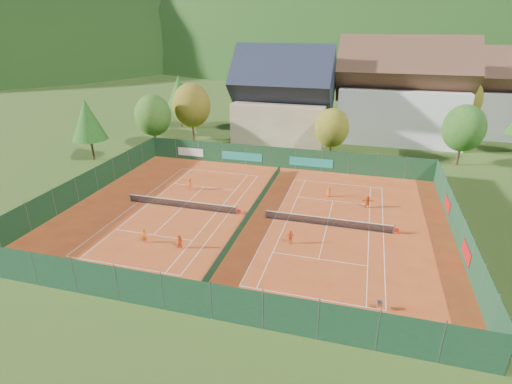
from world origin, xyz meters
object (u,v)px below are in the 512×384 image
object	(u,v)px
player_left_near	(144,236)
player_left_far	(190,184)
hotel_block_b	(480,98)
player_left_mid	(180,242)
player_right_far_a	(329,192)
ball_hopper	(380,304)
player_right_far_b	(368,202)
player_right_near	(290,237)
hotel_block_a	(401,97)
chalet	(283,102)

from	to	relation	value
player_left_near	player_left_far	bearing A→B (deg)	74.20
hotel_block_b	player_left_mid	bearing A→B (deg)	-123.43
player_right_far_a	player_left_mid	bearing A→B (deg)	48.24
ball_hopper	player_left_near	bearing A→B (deg)	169.29
player_left_mid	player_left_far	xyz separation A→B (m)	(-4.94, 13.09, 0.06)
player_right_far_a	player_right_far_b	distance (m)	4.82
hotel_block_b	ball_hopper	bearing A→B (deg)	-106.92
player_left_near	player_right_far_a	distance (m)	21.77
player_left_mid	player_right_near	xyz separation A→B (m)	(9.44, 3.58, 0.02)
hotel_block_b	player_right_far_a	xyz separation A→B (m)	(-22.63, -36.54, -5.96)
player_right_near	player_right_far_b	size ratio (longest dim) A/B	0.98
hotel_block_b	player_left_far	size ratio (longest dim) A/B	11.40
hotel_block_b	player_right_far_b	size ratio (longest dim) A/B	11.94
player_left_far	hotel_block_b	bearing A→B (deg)	-124.89
ball_hopper	player_right_far_a	xyz separation A→B (m)	(-5.62, 19.38, 0.10)
player_left_near	player_right_near	world-z (taller)	player_left_near
hotel_block_a	player_left_far	bearing A→B (deg)	-129.25
player_left_near	player_left_mid	distance (m)	3.66
player_left_near	player_right_far_b	bearing A→B (deg)	12.87
player_left_mid	player_right_far_b	world-z (taller)	player_right_far_b
ball_hopper	player_right_near	distance (m)	10.87
player_left_near	player_left_mid	size ratio (longest dim) A/B	1.04
player_right_far_a	player_left_near	bearing A→B (deg)	40.39
player_right_far_a	hotel_block_b	bearing A→B (deg)	-126.43
chalet	player_right_far_a	size ratio (longest dim) A/B	12.35
player_left_far	player_right_near	xyz separation A→B (m)	(14.37, -9.51, -0.05)
chalet	hotel_block_b	size ratio (longest dim) A/B	0.94
hotel_block_a	player_left_near	bearing A→B (deg)	-118.65
hotel_block_a	player_right_far_b	distance (m)	31.43
player_right_far_b	player_left_mid	bearing A→B (deg)	33.29
player_left_near	player_right_near	size ratio (longest dim) A/B	1.02
hotel_block_a	player_left_far	xyz separation A→B (m)	(-25.29, -30.95, -6.62)
player_left_near	chalet	bearing A→B (deg)	61.06
chalet	player_right_far_a	world-z (taller)	chalet
hotel_block_a	hotel_block_b	distance (m)	16.14
player_left_far	player_left_mid	bearing A→B (deg)	121.01
hotel_block_a	player_left_mid	distance (m)	48.98
hotel_block_a	player_left_mid	world-z (taller)	hotel_block_a
hotel_block_a	player_left_mid	size ratio (longest dim) A/B	15.59
chalet	player_right_far_b	distance (m)	29.17
hotel_block_b	player_left_near	distance (m)	64.64
chalet	hotel_block_a	size ratio (longest dim) A/B	0.75
hotel_block_a	player_right_near	bearing A→B (deg)	-105.10
chalet	player_left_near	distance (m)	38.73
ball_hopper	player_right_far_a	distance (m)	20.18
player_left_near	player_left_mid	bearing A→B (deg)	-22.96
hotel_block_a	player_right_far_a	distance (m)	30.57
ball_hopper	player_right_far_a	bearing A→B (deg)	106.16
player_right_far_b	hotel_block_a	bearing A→B (deg)	-104.66
chalet	player_left_mid	distance (m)	38.53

